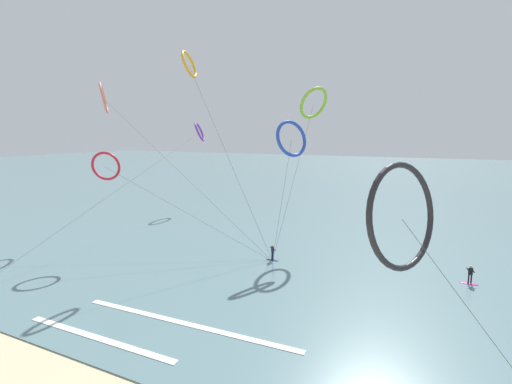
{
  "coord_description": "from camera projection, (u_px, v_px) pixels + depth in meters",
  "views": [
    {
      "loc": [
        12.93,
        -5.4,
        13.22
      ],
      "look_at": [
        0.0,
        22.66,
        8.16
      ],
      "focal_mm": 25.23,
      "sensor_mm": 36.0,
      "label": 1
    }
  ],
  "objects": [
    {
      "name": "sea_water",
      "position": [
        373.0,
        177.0,
        108.81
      ],
      "size": [
        400.0,
        200.0,
        0.08
      ],
      "primitive_type": "cube",
      "color": "slate",
      "rests_on": "ground"
    },
    {
      "name": "wave_crest_far",
      "position": [
        186.0,
        324.0,
        25.06
      ],
      "size": [
        17.17,
        0.94,
        0.12
      ],
      "primitive_type": "cube",
      "rotation": [
        0.0,
        0.0,
        0.03
      ],
      "color": "white",
      "rests_on": "ground"
    },
    {
      "name": "kite_cobalt",
      "position": [
        291.0,
        139.0,
        39.31
      ],
      "size": [
        3.41,
        6.54,
        14.7
      ],
      "rotation": [
        0.0,
        0.0,
        1.05
      ],
      "color": "#2647B7",
      "rests_on": "ground"
    },
    {
      "name": "kite_violet",
      "position": [
        199.0,
        132.0,
        63.56
      ],
      "size": [
        4.41,
        41.43,
        15.22
      ],
      "rotation": [
        0.0,
        0.0,
        1.95
      ],
      "color": "purple",
      "rests_on": "ground"
    },
    {
      "name": "kite_lime",
      "position": [
        314.0,
        103.0,
        44.54
      ],
      "size": [
        4.02,
        13.55,
        18.89
      ],
      "rotation": [
        0.0,
        0.0,
        4.2
      ],
      "color": "#8CC62D",
      "rests_on": "ground"
    },
    {
      "name": "surfer_magenta",
      "position": [
        470.0,
        276.0,
        31.62
      ],
      "size": [
        1.4,
        0.72,
        1.7
      ],
      "rotation": [
        0.0,
        0.0,
        3.78
      ],
      "color": "#CC288E",
      "rests_on": "ground"
    },
    {
      "name": "kite_coral",
      "position": [
        104.0,
        98.0,
        47.9
      ],
      "size": [
        27.49,
        4.79,
        20.02
      ],
      "rotation": [
        0.0,
        0.0,
        2.34
      ],
      "color": "#EA7260",
      "rests_on": "ground"
    },
    {
      "name": "kite_charcoal",
      "position": [
        402.0,
        216.0,
        16.97
      ],
      "size": [
        9.24,
        5.03,
        11.93
      ],
      "rotation": [
        0.0,
        0.0,
        1.04
      ],
      "color": "black",
      "rests_on": "ground"
    },
    {
      "name": "kite_crimson",
      "position": [
        106.0,
        166.0,
        38.64
      ],
      "size": [
        19.0,
        6.1,
        11.34
      ],
      "rotation": [
        0.0,
        0.0,
        3.53
      ],
      "color": "red",
      "rests_on": "ground"
    },
    {
      "name": "kite_amber",
      "position": [
        189.0,
        65.0,
        40.1
      ],
      "size": [
        11.88,
        3.41,
        22.38
      ],
      "rotation": [
        0.0,
        0.0,
        1.8
      ],
      "color": "orange",
      "rests_on": "ground"
    },
    {
      "name": "surfer_navy",
      "position": [
        273.0,
        253.0,
        37.5
      ],
      "size": [
        1.4,
        0.73,
        1.7
      ],
      "rotation": [
        0.0,
        0.0,
        5.51
      ],
      "color": "navy",
      "rests_on": "ground"
    },
    {
      "name": "wave_crest_mid",
      "position": [
        98.0,
        339.0,
        23.29
      ],
      "size": [
        12.36,
        0.59,
        0.12
      ],
      "primitive_type": "cube",
      "rotation": [
        0.0,
        0.0,
        0.01
      ],
      "color": "white",
      "rests_on": "ground"
    }
  ]
}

